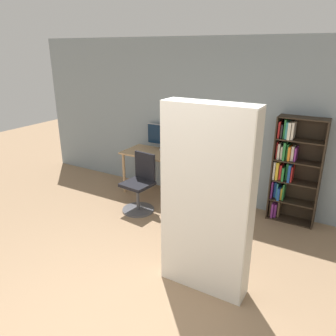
{
  "coord_description": "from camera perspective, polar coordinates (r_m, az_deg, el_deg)",
  "views": [
    {
      "loc": [
        1.75,
        -1.58,
        2.52
      ],
      "look_at": [
        -0.27,
        1.87,
        1.05
      ],
      "focal_mm": 35.0,
      "sensor_mm": 36.0,
      "label": 1
    }
  ],
  "objects": [
    {
      "name": "wall_back",
      "position": [
        5.43,
        10.85,
        7.4
      ],
      "size": [
        8.0,
        0.06,
        2.7
      ],
      "color": "gray",
      "rests_on": "ground"
    },
    {
      "name": "desk",
      "position": [
        5.76,
        -1.05,
        1.55
      ],
      "size": [
        1.43,
        0.64,
        0.78
      ],
      "color": "tan",
      "rests_on": "ground"
    },
    {
      "name": "monitor",
      "position": [
        5.88,
        -0.77,
        5.6
      ],
      "size": [
        0.67,
        0.16,
        0.46
      ],
      "color": "#B7B7BC",
      "rests_on": "desk"
    },
    {
      "name": "office_chair",
      "position": [
        5.33,
        -4.94,
        -3.45
      ],
      "size": [
        0.52,
        0.52,
        0.95
      ],
      "color": "#4C4C51",
      "rests_on": "ground"
    },
    {
      "name": "bookshelf",
      "position": [
        5.2,
        20.63,
        -0.22
      ],
      "size": [
        0.68,
        0.29,
        1.61
      ],
      "color": "#2D2319",
      "rests_on": "ground"
    },
    {
      "name": "mattress_near",
      "position": [
        3.4,
        6.82,
        -6.0
      ],
      "size": [
        0.95,
        0.27,
        2.05
      ],
      "color": "silver",
      "rests_on": "ground"
    }
  ]
}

